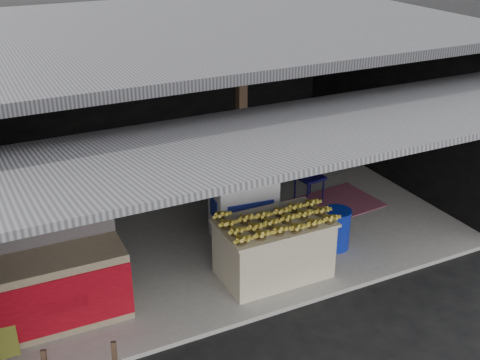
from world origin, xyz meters
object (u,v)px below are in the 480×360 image
banana_table (274,248)px  plastic_chair (306,171)px  white_crate (243,207)px  water_barrel (336,230)px  neighbor_stall (58,285)px

banana_table → plastic_chair: 2.31m
white_crate → water_barrel: 1.35m
neighbor_stall → plastic_chair: bearing=19.7°
water_barrel → neighbor_stall: bearing=178.9°
white_crate → neighbor_stall: (-2.75, -0.78, -0.01)m
banana_table → white_crate: size_ratio=1.48×
banana_table → neighbor_stall: size_ratio=0.90×
white_crate → plastic_chair: size_ratio=1.14×
white_crate → plastic_chair: white_crate is taller
banana_table → white_crate: (0.10, 1.05, 0.09)m
banana_table → neighbor_stall: neighbor_stall is taller
white_crate → neighbor_stall: neighbor_stall is taller
banana_table → water_barrel: 1.14m
water_barrel → plastic_chair: 1.57m
water_barrel → plastic_chair: bearing=73.6°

